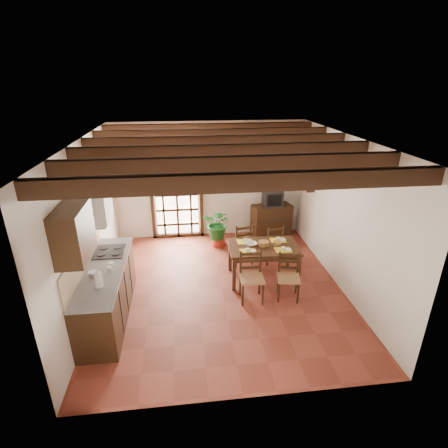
{
  "coord_description": "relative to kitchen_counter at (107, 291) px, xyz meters",
  "views": [
    {
      "loc": [
        -0.63,
        -5.62,
        3.72
      ],
      "look_at": [
        0.1,
        0.4,
        1.15
      ],
      "focal_mm": 28.0,
      "sensor_mm": 36.0,
      "label": 1
    }
  ],
  "objects": [
    {
      "name": "ground_plane",
      "position": [
        1.96,
        0.6,
        -0.47
      ],
      "size": [
        5.0,
        5.0,
        0.0
      ],
      "primitive_type": "plane",
      "color": "maroon"
    },
    {
      "name": "room_shell",
      "position": [
        1.96,
        0.6,
        1.34
      ],
      "size": [
        4.52,
        5.02,
        2.81
      ],
      "color": "silver",
      "rests_on": "ground_plane"
    },
    {
      "name": "ceiling_beams",
      "position": [
        1.96,
        0.6,
        2.22
      ],
      "size": [
        4.5,
        4.34,
        0.2
      ],
      "color": "black",
      "rests_on": "room_shell"
    },
    {
      "name": "french_door",
      "position": [
        1.16,
        3.05,
        0.7
      ],
      "size": [
        1.26,
        0.11,
        2.32
      ],
      "color": "white",
      "rests_on": "ground_plane"
    },
    {
      "name": "kitchen_counter",
      "position": [
        0.0,
        0.0,
        0.0
      ],
      "size": [
        0.64,
        2.25,
        1.38
      ],
      "color": "black",
      "rests_on": "ground_plane"
    },
    {
      "name": "upper_cabinet",
      "position": [
        -0.12,
        -0.7,
        1.38
      ],
      "size": [
        0.35,
        0.8,
        0.7
      ],
      "primitive_type": "cube",
      "color": "black",
      "rests_on": "room_shell"
    },
    {
      "name": "range_hood",
      "position": [
        -0.09,
        0.55,
        1.26
      ],
      "size": [
        0.38,
        0.6,
        0.54
      ],
      "color": "white",
      "rests_on": "room_shell"
    },
    {
      "name": "counter_items",
      "position": [
        0.0,
        0.09,
        0.49
      ],
      "size": [
        0.5,
        1.43,
        0.25
      ],
      "color": "black",
      "rests_on": "kitchen_counter"
    },
    {
      "name": "dining_table",
      "position": [
        2.8,
        0.85,
        0.16
      ],
      "size": [
        1.36,
        0.9,
        0.72
      ],
      "rotation": [
        0.0,
        0.0,
        -0.04
      ],
      "color": "#3A2113",
      "rests_on": "ground_plane"
    },
    {
      "name": "chair_near_left",
      "position": [
        2.45,
        0.18,
        -0.19
      ],
      "size": [
        0.43,
        0.41,
        0.9
      ],
      "rotation": [
        0.0,
        0.0,
        -0.03
      ],
      "color": "#A97448",
      "rests_on": "ground_plane"
    },
    {
      "name": "chair_near_right",
      "position": [
        3.11,
        0.15,
        -0.21
      ],
      "size": [
        0.46,
        0.45,
        0.85
      ],
      "rotation": [
        0.0,
        0.0,
        -0.21
      ],
      "color": "#A97448",
      "rests_on": "ground_plane"
    },
    {
      "name": "chair_far_left",
      "position": [
        2.5,
        1.54,
        -0.18
      ],
      "size": [
        0.51,
        0.49,
        0.94
      ],
      "rotation": [
        0.0,
        0.0,
        3.34
      ],
      "color": "#A97448",
      "rests_on": "ground_plane"
    },
    {
      "name": "chair_far_right",
      "position": [
        3.16,
        1.51,
        -0.2
      ],
      "size": [
        0.46,
        0.45,
        0.86
      ],
      "rotation": [
        0.0,
        0.0,
        3.33
      ],
      "color": "#A97448",
      "rests_on": "ground_plane"
    },
    {
      "name": "table_setting",
      "position": [
        2.8,
        0.85,
        0.25
      ],
      "size": [
        0.97,
        0.65,
        0.09
      ],
      "rotation": [
        0.0,
        0.0,
        -0.04
      ],
      "color": "yellow",
      "rests_on": "dining_table"
    },
    {
      "name": "table_bowl",
      "position": [
        2.57,
        0.9,
        0.27
      ],
      "size": [
        0.23,
        0.23,
        0.05
      ],
      "primitive_type": "imported",
      "rotation": [
        0.0,
        0.0,
        0.09
      ],
      "color": "white",
      "rests_on": "dining_table"
    },
    {
      "name": "sideboard",
      "position": [
        3.46,
        2.83,
        -0.07
      ],
      "size": [
        1.02,
        0.6,
        0.81
      ],
      "primitive_type": "cube",
      "rotation": [
        0.0,
        0.0,
        0.19
      ],
      "color": "black",
      "rests_on": "ground_plane"
    },
    {
      "name": "crt_tv",
      "position": [
        3.46,
        2.82,
        0.53
      ],
      "size": [
        0.45,
        0.42,
        0.38
      ],
      "rotation": [
        0.0,
        0.0,
        0.02
      ],
      "color": "black",
      "rests_on": "sideboard"
    },
    {
      "name": "fuse_box",
      "position": [
        3.46,
        3.08,
        1.28
      ],
      "size": [
        0.25,
        0.03,
        0.32
      ],
      "primitive_type": "cube",
      "color": "white",
      "rests_on": "room_shell"
    },
    {
      "name": "plant_pot",
      "position": [
        2.1,
        2.42,
        -0.36
      ],
      "size": [
        0.35,
        0.35,
        0.21
      ],
      "primitive_type": "cone",
      "color": "maroon",
      "rests_on": "ground_plane"
    },
    {
      "name": "potted_plant",
      "position": [
        2.1,
        2.42,
        0.1
      ],
      "size": [
        2.22,
        2.1,
        1.95
      ],
      "primitive_type": "imported",
      "rotation": [
        0.0,
        0.0,
        -0.43
      ],
      "color": "#144C19",
      "rests_on": "ground_plane"
    },
    {
      "name": "wall_shelf",
      "position": [
        4.1,
        2.2,
        1.04
      ],
      "size": [
        0.2,
        0.42,
        0.2
      ],
      "color": "black",
      "rests_on": "room_shell"
    },
    {
      "name": "shelf_vase",
      "position": [
        4.1,
        2.2,
        1.18
      ],
      "size": [
        0.15,
        0.15,
        0.15
      ],
      "primitive_type": "imported",
      "color": "#B2BFB2",
      "rests_on": "wall_shelf"
    },
    {
      "name": "shelf_flowers",
      "position": [
        4.1,
        2.2,
        1.38
      ],
      "size": [
        0.14,
        0.14,
        0.36
      ],
      "color": "yellow",
      "rests_on": "shelf_vase"
    },
    {
      "name": "framed_picture",
      "position": [
        4.18,
        2.2,
        1.58
      ],
      "size": [
        0.03,
        0.32,
        0.32
      ],
      "color": "brown",
      "rests_on": "room_shell"
    },
    {
      "name": "pendant_lamp",
      "position": [
        2.8,
        0.95,
        1.6
      ],
      "size": [
        0.36,
        0.36,
        0.84
      ],
      "color": "black",
      "rests_on": "room_shell"
    }
  ]
}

